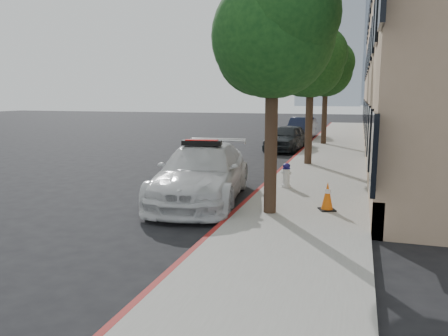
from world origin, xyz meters
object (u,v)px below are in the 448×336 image
police_car (202,173)px  fire_hydrant (286,175)px  parked_car_mid (287,138)px  traffic_cone (327,196)px  parked_car_far (302,129)px

police_car → fire_hydrant: (2.08, 1.83, -0.28)m
fire_hydrant → parked_car_mid: bearing=118.8°
police_car → traffic_cone: 3.54m
police_car → traffic_cone: size_ratio=8.04×
fire_hydrant → traffic_cone: size_ratio=1.05×
police_car → parked_car_far: police_car is taller
parked_car_mid → traffic_cone: (3.01, -12.48, -0.20)m
parked_car_far → traffic_cone: bearing=-79.9°
parked_car_far → traffic_cone: size_ratio=6.36×
parked_car_far → parked_car_mid: bearing=-89.0°
fire_hydrant → traffic_cone: (1.40, -2.44, -0.01)m
parked_car_mid → fire_hydrant: bearing=-74.2°
parked_car_mid → parked_car_far: (-0.00, 6.29, 0.04)m
police_car → fire_hydrant: bearing=33.4°
traffic_cone → parked_car_far: bearing=99.1°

